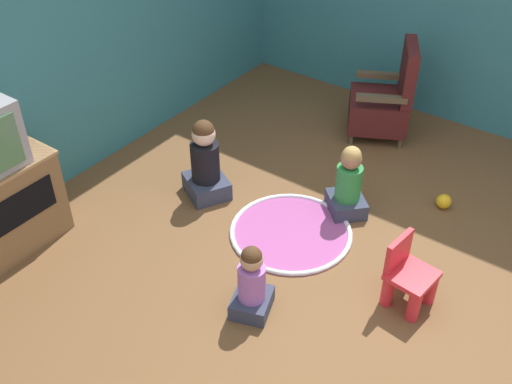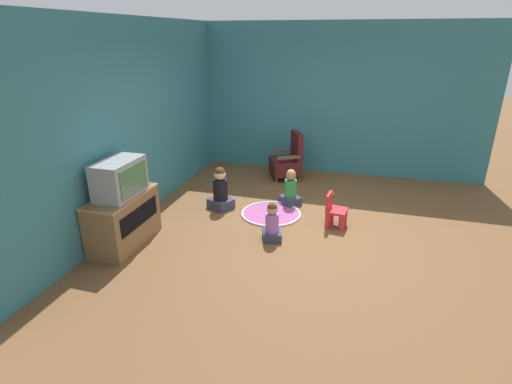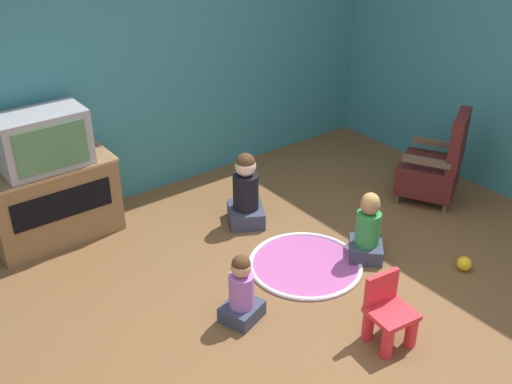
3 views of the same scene
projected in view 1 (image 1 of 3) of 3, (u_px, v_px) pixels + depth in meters
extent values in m
plane|color=brown|center=(323.00, 282.00, 4.09)|extent=(30.00, 30.00, 0.00)
cube|color=teal|center=(36.00, 12.00, 4.27)|extent=(5.73, 0.12, 2.82)
cube|color=black|center=(3.00, 219.00, 3.97)|extent=(0.82, 0.01, 0.25)
cylinder|color=brown|center=(352.00, 115.00, 5.82)|extent=(0.04, 0.04, 0.10)
cylinder|color=brown|center=(351.00, 139.00, 5.46)|extent=(0.04, 0.04, 0.10)
cylinder|color=brown|center=(398.00, 118.00, 5.77)|extent=(0.04, 0.04, 0.10)
cylinder|color=brown|center=(400.00, 143.00, 5.41)|extent=(0.04, 0.04, 0.10)
cube|color=#4C1919|center=(378.00, 110.00, 5.50)|extent=(0.71, 0.70, 0.29)
cube|color=#4C1919|center=(408.00, 72.00, 5.23)|extent=(0.49, 0.32, 0.51)
cube|color=brown|center=(380.00, 75.00, 5.53)|extent=(0.27, 0.42, 0.05)
cube|color=brown|center=(382.00, 99.00, 5.17)|extent=(0.27, 0.42, 0.05)
cylinder|color=red|center=(414.00, 304.00, 3.76)|extent=(0.08, 0.08, 0.26)
cylinder|color=red|center=(431.00, 287.00, 3.88)|extent=(0.08, 0.08, 0.26)
cylinder|color=red|center=(388.00, 289.00, 3.86)|extent=(0.08, 0.08, 0.26)
cylinder|color=red|center=(405.00, 272.00, 3.99)|extent=(0.08, 0.08, 0.26)
cube|color=red|center=(412.00, 276.00, 3.81)|extent=(0.32, 0.31, 0.04)
cube|color=red|center=(399.00, 251.00, 3.79)|extent=(0.26, 0.07, 0.23)
cylinder|color=#A54C8C|center=(291.00, 232.00, 4.50)|extent=(0.92, 0.92, 0.01)
torus|color=silver|center=(291.00, 232.00, 4.49)|extent=(0.93, 0.93, 0.04)
cube|color=#33384C|center=(207.00, 186.00, 4.85)|extent=(0.43, 0.45, 0.15)
cylinder|color=black|center=(205.00, 162.00, 4.70)|extent=(0.23, 0.23, 0.33)
sphere|color=beige|center=(204.00, 134.00, 4.55)|extent=(0.18, 0.18, 0.18)
sphere|color=#472D19|center=(203.00, 131.00, 4.53)|extent=(0.17, 0.17, 0.17)
cube|color=#33384C|center=(346.00, 204.00, 4.67)|extent=(0.40, 0.40, 0.13)
cylinder|color=#2D8C3F|center=(349.00, 183.00, 4.55)|extent=(0.20, 0.20, 0.28)
sphere|color=#9E7051|center=(351.00, 159.00, 4.42)|extent=(0.16, 0.16, 0.16)
sphere|color=tan|center=(352.00, 156.00, 4.40)|extent=(0.15, 0.15, 0.15)
cube|color=#33384C|center=(252.00, 303.00, 3.86)|extent=(0.34, 0.31, 0.12)
cylinder|color=#A566BF|center=(252.00, 282.00, 3.75)|extent=(0.18, 0.18, 0.26)
sphere|color=tan|center=(252.00, 260.00, 3.63)|extent=(0.14, 0.14, 0.14)
sphere|color=#472D19|center=(252.00, 257.00, 3.62)|extent=(0.13, 0.13, 0.13)
sphere|color=yellow|center=(444.00, 201.00, 4.71)|extent=(0.12, 0.12, 0.12)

